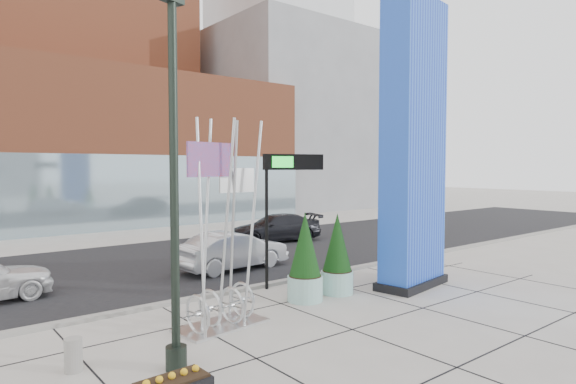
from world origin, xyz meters
TOP-DOWN VIEW (x-y plane):
  - ground at (0.00, 0.00)m, footprint 160.00×160.00m
  - street_asphalt at (0.00, 10.00)m, footprint 80.00×12.00m
  - curb_edge at (0.00, 4.00)m, footprint 80.00×0.30m
  - tower_podium at (1.00, 27.00)m, footprint 34.00×10.00m
  - tower_glass_front at (1.00, 22.20)m, footprint 34.00×0.60m
  - building_grey_parking at (26.00, 32.00)m, footprint 20.00×18.00m
  - building_pale_office at (36.00, 48.00)m, footprint 16.00×16.00m
  - blue_pylon at (5.91, 0.84)m, footprint 3.14×1.77m
  - lamp_post at (-3.62, -0.44)m, footprint 0.54×0.44m
  - public_art_sculpture at (-1.48, 1.33)m, footprint 2.53×1.49m
  - concrete_bollard at (-5.30, 0.79)m, footprint 0.36×0.36m
  - overhead_street_sign at (2.50, 3.71)m, footprint 2.13×0.87m
  - round_planter_east at (7.00, 1.80)m, footprint 0.91×0.91m
  - round_planter_mid at (3.20, 1.80)m, footprint 1.07×1.07m
  - round_planter_west at (1.80, 1.80)m, footprint 1.11×1.11m
  - car_silver_mid at (2.47, 7.07)m, footprint 4.76×1.92m
  - car_dark_east at (8.26, 11.89)m, footprint 5.57×3.37m

SIDE VIEW (x-z plane):
  - ground at x=0.00m, z-range 0.00..0.00m
  - street_asphalt at x=0.00m, z-range 0.00..0.02m
  - curb_edge at x=0.00m, z-range 0.00..0.12m
  - concrete_bollard at x=-5.30m, z-range 0.00..0.69m
  - car_dark_east at x=8.26m, z-range 0.00..1.51m
  - car_silver_mid at x=2.47m, z-range 0.00..1.54m
  - round_planter_east at x=7.00m, z-range -0.06..2.22m
  - round_planter_mid at x=3.20m, z-range -0.07..2.60m
  - round_planter_west at x=1.80m, z-range -0.07..2.70m
  - public_art_sculpture at x=-1.48m, z-range -1.30..4.16m
  - tower_glass_front at x=1.00m, z-range 0.00..5.00m
  - lamp_post at x=-3.62m, z-range -0.72..7.22m
  - overhead_street_sign at x=2.50m, z-range 1.66..6.28m
  - blue_pylon at x=5.91m, z-range -0.17..9.74m
  - tower_podium at x=1.00m, z-range 0.00..11.00m
  - building_grey_parking at x=26.00m, z-range 0.00..18.00m
  - building_pale_office at x=36.00m, z-range 0.00..55.00m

